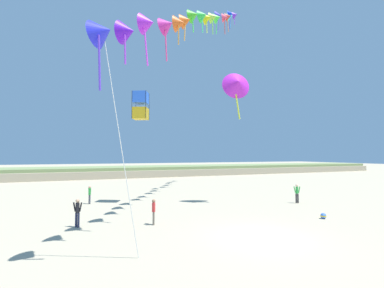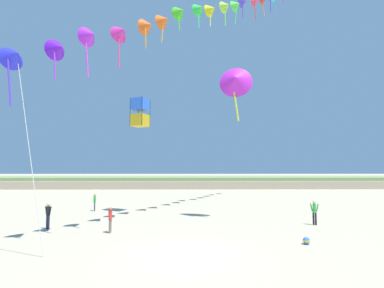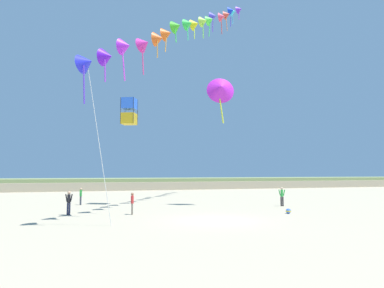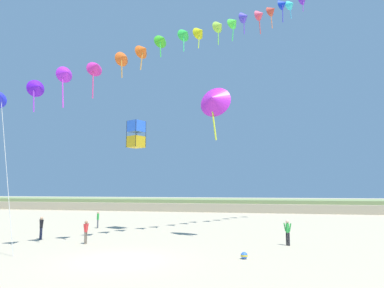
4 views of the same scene
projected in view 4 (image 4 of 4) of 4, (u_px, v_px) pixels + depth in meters
ground_plane at (120, 261)px, 17.50m from camera, size 240.00×240.00×0.00m
dune_ridge at (223, 205)px, 57.52m from camera, size 120.00×11.47×1.87m
person_near_left at (41, 226)px, 24.80m from camera, size 0.54×0.33×1.62m
person_near_right at (288, 231)px, 22.16m from camera, size 0.53×0.36×1.63m
person_mid_center at (86, 230)px, 22.80m from camera, size 0.21×0.53×1.51m
person_far_left at (98, 218)px, 31.75m from camera, size 0.26×0.52×1.52m
kite_banner_string at (202, 32)px, 29.89m from camera, size 21.18×24.21×26.14m
large_kite_low_lead at (136, 134)px, 30.76m from camera, size 1.65×1.65×2.41m
large_kite_mid_trail at (214, 100)px, 25.87m from camera, size 2.70×1.87×4.41m
beach_ball at (244, 255)px, 17.89m from camera, size 0.36×0.36×0.36m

